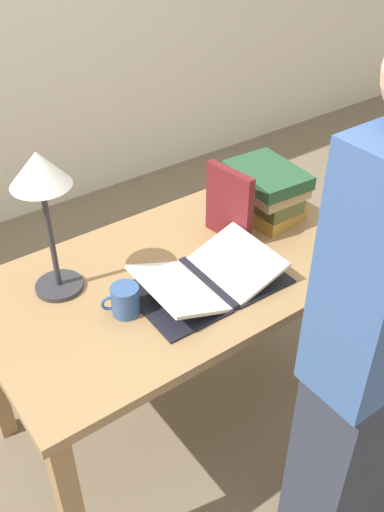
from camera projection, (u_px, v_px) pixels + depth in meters
name	position (u px, v px, depth m)	size (l,w,h in m)	color
ground_plane	(182.00, 410.00, 2.35)	(12.00, 12.00, 0.00)	#70604C
reading_desk	(180.00, 293.00, 1.97)	(1.33, 0.76, 0.74)	#937047
open_book	(208.00, 279.00, 1.83)	(0.49, 0.32, 0.09)	black
book_stack_tall	(266.00, 191.00, 2.12)	(0.23, 0.30, 0.20)	#BC8933
book_standing_upright	(229.00, 205.00, 1.99)	(0.06, 0.20, 0.27)	maroon
reading_lamp	(41.00, 184.00, 1.61)	(0.18, 0.18, 0.48)	#2D2D33
coffee_mug	(125.00, 300.00, 1.71)	(0.12, 0.09, 0.10)	#335184
person_reader	(373.00, 358.00, 1.46)	(0.36, 0.23, 1.67)	#2D3342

